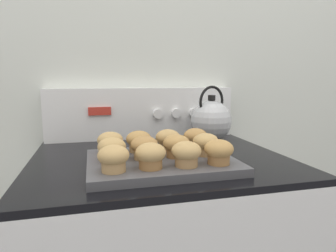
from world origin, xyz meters
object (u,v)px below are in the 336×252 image
(muffin_r2_c2, at_px, (168,139))
(muffin_r2_c3, at_px, (195,138))
(muffin_pan, at_px, (161,162))
(muffin_r1_c0, at_px, (112,149))
(muffin_r0_c0, at_px, (113,158))
(muffin_r0_c1, at_px, (151,155))
(tea_kettle, at_px, (211,120))
(muffin_r1_c2, at_px, (176,145))
(muffin_r1_c3, at_px, (206,144))
(muffin_r1_c1, at_px, (144,147))
(muffin_r2_c0, at_px, (110,142))
(muffin_r0_c2, at_px, (186,153))
(muffin_r0_c3, at_px, (219,151))
(muffin_r2_c1, at_px, (139,141))

(muffin_r2_c2, height_order, muffin_r2_c3, same)
(muffin_pan, bearing_deg, muffin_r1_c0, 179.45)
(muffin_pan, height_order, muffin_r0_c0, muffin_r0_c0)
(muffin_r0_c1, bearing_deg, tea_kettle, 49.79)
(tea_kettle, bearing_deg, muffin_r1_c2, -128.22)
(muffin_r0_c0, bearing_deg, muffin_r1_c3, 18.69)
(muffin_r1_c1, relative_size, muffin_r2_c0, 1.00)
(muffin_r0_c2, bearing_deg, muffin_pan, 115.96)
(muffin_r0_c2, distance_m, muffin_r2_c0, 0.25)
(muffin_r2_c3, bearing_deg, muffin_pan, -145.64)
(muffin_r0_c1, distance_m, tea_kettle, 0.47)
(muffin_r0_c0, distance_m, muffin_r1_c2, 0.20)
(muffin_r2_c3, bearing_deg, muffin_r1_c1, -153.56)
(muffin_r0_c2, distance_m, muffin_r2_c2, 0.18)
(muffin_r0_c3, distance_m, muffin_r1_c0, 0.27)
(muffin_r1_c3, bearing_deg, muffin_r1_c1, 179.56)
(muffin_r2_c1, bearing_deg, tea_kettle, 31.54)
(muffin_r0_c0, bearing_deg, muffin_r2_c1, 63.86)
(muffin_r0_c1, relative_size, muffin_r1_c0, 1.00)
(muffin_r0_c2, bearing_deg, tea_kettle, 59.30)
(muffin_r2_c2, relative_size, tea_kettle, 0.35)
(muffin_pan, bearing_deg, muffin_r1_c1, 177.46)
(muffin_r1_c0, relative_size, muffin_r2_c0, 1.00)
(muffin_r2_c0, relative_size, muffin_r2_c3, 1.00)
(muffin_pan, bearing_deg, muffin_r2_c1, 118.03)
(muffin_r1_c0, xyz_separation_m, muffin_r2_c0, (0.00, 0.09, 0.00))
(muffin_r0_c1, height_order, muffin_r1_c0, same)
(muffin_r1_c2, bearing_deg, muffin_r0_c0, -153.17)
(muffin_r1_c3, height_order, muffin_r2_c3, same)
(muffin_r1_c2, distance_m, tea_kettle, 0.35)
(muffin_r2_c0, distance_m, tea_kettle, 0.43)
(tea_kettle, bearing_deg, muffin_r2_c1, -148.46)
(muffin_r1_c0, height_order, muffin_r1_c2, same)
(muffin_pan, height_order, muffin_r2_c2, muffin_r2_c2)
(muffin_r0_c1, height_order, muffin_r2_c3, same)
(muffin_pan, xyz_separation_m, muffin_r2_c1, (-0.05, 0.09, 0.04))
(muffin_r2_c0, relative_size, muffin_r2_c1, 1.00)
(muffin_r0_c3, xyz_separation_m, muffin_r1_c2, (-0.08, 0.09, 0.00))
(muffin_r0_c3, distance_m, muffin_r2_c0, 0.31)
(muffin_r0_c0, height_order, muffin_r1_c1, same)
(muffin_r0_c3, xyz_separation_m, muffin_r2_c3, (0.00, 0.18, 0.00))
(muffin_r0_c2, xyz_separation_m, muffin_r0_c3, (0.09, -0.00, 0.00))
(muffin_r1_c1, height_order, muffin_r2_c2, same)
(muffin_r1_c3, bearing_deg, muffin_r0_c1, -153.76)
(muffin_r0_c0, height_order, muffin_r1_c3, same)
(muffin_r0_c1, xyz_separation_m, muffin_r1_c3, (0.17, 0.09, 0.00))
(muffin_r0_c1, bearing_deg, muffin_r2_c1, 90.49)
(muffin_r2_c1, relative_size, tea_kettle, 0.35)
(muffin_r0_c0, xyz_separation_m, muffin_r0_c1, (0.09, 0.00, 0.00))
(muffin_r0_c1, distance_m, muffin_r2_c3, 0.25)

